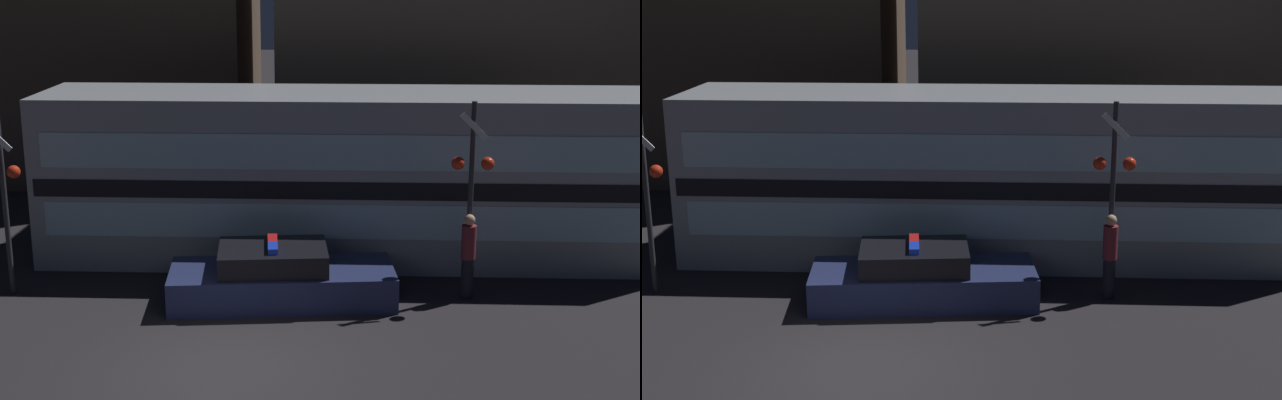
{
  "view_description": "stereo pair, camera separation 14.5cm",
  "coord_description": "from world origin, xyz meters",
  "views": [
    {
      "loc": [
        2.31,
        -14.06,
        6.78
      ],
      "look_at": [
        1.48,
        4.89,
        1.77
      ],
      "focal_mm": 50.0,
      "sensor_mm": 36.0,
      "label": 1
    },
    {
      "loc": [
        2.45,
        -14.05,
        6.78
      ],
      "look_at": [
        1.48,
        4.89,
        1.77
      ],
      "focal_mm": 50.0,
      "sensor_mm": 36.0,
      "label": 2
    }
  ],
  "objects": [
    {
      "name": "train",
      "position": [
        2.2,
        6.46,
        1.97
      ],
      "size": [
        14.57,
        3.07,
        3.93
      ],
      "color": "#999EA5",
      "rests_on": "ground_plane"
    },
    {
      "name": "pedestrian",
      "position": [
        4.62,
        3.68,
        0.93
      ],
      "size": [
        0.31,
        0.31,
        1.82
      ],
      "color": "black",
      "rests_on": "ground_plane"
    },
    {
      "name": "police_car",
      "position": [
        0.72,
        3.31,
        0.49
      ],
      "size": [
        4.79,
        2.31,
        1.3
      ],
      "rotation": [
        0.0,
        0.0,
        0.11
      ],
      "color": "navy",
      "rests_on": "ground_plane"
    },
    {
      "name": "building_left",
      "position": [
        -5.58,
        15.42,
        5.36
      ],
      "size": [
        8.58,
        6.38,
        10.71
      ],
      "color": "brown",
      "rests_on": "ground_plane"
    },
    {
      "name": "crossing_signal_near",
      "position": [
        4.63,
        3.73,
        2.47
      ],
      "size": [
        0.87,
        0.33,
        4.14
      ],
      "color": "#2D2D33",
      "rests_on": "ground_plane"
    },
    {
      "name": "ground_plane",
      "position": [
        0.0,
        0.0,
        0.0
      ],
      "size": [
        120.0,
        120.0,
        0.0
      ],
      "primitive_type": "plane",
      "color": "#262326"
    },
    {
      "name": "building_center",
      "position": [
        5.59,
        13.93,
        5.2
      ],
      "size": [
        11.31,
        5.94,
        10.41
      ],
      "color": "brown",
      "rests_on": "ground_plane"
    },
    {
      "name": "crossing_signal_far",
      "position": [
        -5.04,
        3.49,
        2.3
      ],
      "size": [
        0.87,
        0.33,
        3.83
      ],
      "color": "#2D2D33",
      "rests_on": "ground_plane"
    }
  ]
}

